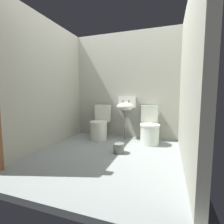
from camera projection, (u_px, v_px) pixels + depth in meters
ground_plane at (106, 156)px, 2.87m from camera, size 2.84×2.87×0.08m
wall_back at (125, 86)px, 3.94m from camera, size 2.84×0.10×2.47m
wall_left at (48, 84)px, 3.24m from camera, size 0.10×2.67×2.47m
wall_right at (189, 81)px, 2.42m from camera, size 0.10×2.67×2.47m
toilet_left at (100, 125)px, 3.82m from camera, size 0.41×0.60×0.78m
toilet_right at (149, 128)px, 3.46m from camera, size 0.48×0.65×0.78m
sink at (126, 106)px, 3.77m from camera, size 0.42×0.35×0.99m
bucket at (119, 148)px, 2.89m from camera, size 0.20×0.20×0.18m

